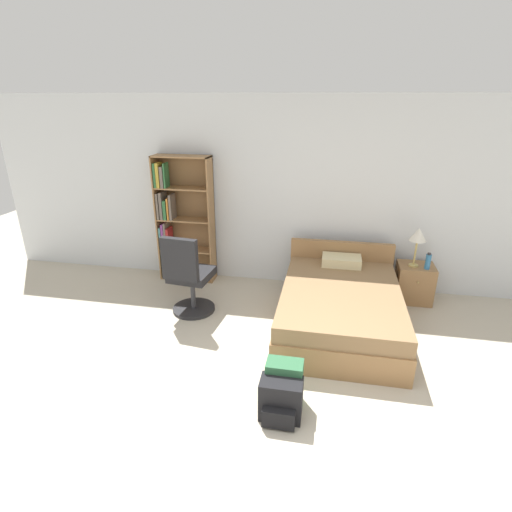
# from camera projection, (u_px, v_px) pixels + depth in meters

# --- Properties ---
(ground_plane) EXTENTS (14.00, 14.00, 0.00)m
(ground_plane) POSITION_uv_depth(u_px,v_px,m) (252.00, 461.00, 3.01)
(ground_plane) COLOR #BCB29E
(wall_back) EXTENTS (9.00, 0.06, 2.60)m
(wall_back) POSITION_uv_depth(u_px,v_px,m) (298.00, 195.00, 5.47)
(wall_back) COLOR silver
(wall_back) RESTS_ON ground_plane
(bookshelf) EXTENTS (0.80, 0.28, 1.81)m
(bookshelf) POSITION_uv_depth(u_px,v_px,m) (178.00, 220.00, 5.74)
(bookshelf) COLOR olive
(bookshelf) RESTS_ON ground_plane
(bed) EXTENTS (1.36, 1.96, 0.75)m
(bed) POSITION_uv_depth(u_px,v_px,m) (340.00, 305.00, 4.71)
(bed) COLOR olive
(bed) RESTS_ON ground_plane
(office_chair) EXTENTS (0.54, 0.61, 1.07)m
(office_chair) POSITION_uv_depth(u_px,v_px,m) (188.00, 278.00, 4.87)
(office_chair) COLOR #232326
(office_chair) RESTS_ON ground_plane
(nightstand) EXTENTS (0.46, 0.41, 0.51)m
(nightstand) POSITION_uv_depth(u_px,v_px,m) (414.00, 283.00, 5.29)
(nightstand) COLOR olive
(nightstand) RESTS_ON ground_plane
(table_lamp) EXTENTS (0.21, 0.21, 0.52)m
(table_lamp) POSITION_uv_depth(u_px,v_px,m) (418.00, 236.00, 5.03)
(table_lamp) COLOR tan
(table_lamp) RESTS_ON nightstand
(water_bottle) EXTENTS (0.07, 0.07, 0.22)m
(water_bottle) POSITION_uv_depth(u_px,v_px,m) (428.00, 261.00, 5.06)
(water_bottle) COLOR teal
(water_bottle) RESTS_ON nightstand
(backpack_green) EXTENTS (0.32, 0.25, 0.44)m
(backpack_green) POSITION_uv_depth(u_px,v_px,m) (284.00, 385.00, 3.49)
(backpack_green) COLOR #2D603D
(backpack_green) RESTS_ON ground_plane
(backpack_black) EXTENTS (0.36, 0.29, 0.37)m
(backpack_black) POSITION_uv_depth(u_px,v_px,m) (281.00, 401.00, 3.36)
(backpack_black) COLOR black
(backpack_black) RESTS_ON ground_plane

